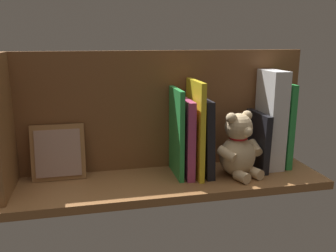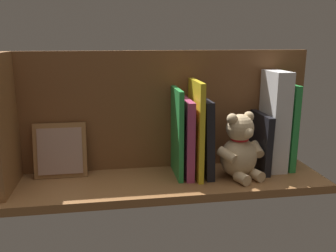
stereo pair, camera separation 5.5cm
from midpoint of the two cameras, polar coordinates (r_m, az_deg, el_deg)
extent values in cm
cube|color=brown|center=(99.69, -1.59, -8.92)|extent=(86.36, 24.31, 2.20)
cube|color=brown|center=(103.68, -2.69, 2.51)|extent=(86.36, 1.50, 34.19)
cube|color=brown|center=(95.65, -26.68, 0.05)|extent=(2.40, 18.31, 34.19)
cube|color=green|center=(110.43, 16.56, 0.16)|extent=(1.87, 10.81, 24.84)
cube|color=white|center=(107.78, 14.74, 1.00)|extent=(4.92, 11.22, 28.65)
cube|color=black|center=(106.71, 12.71, -2.33)|extent=(2.21, 13.03, 16.75)
ellipsoid|color=#D1B284|center=(101.14, 9.52, -4.76)|extent=(13.03, 12.37, 11.02)
sphere|color=#D1B284|center=(98.82, 9.72, -0.17)|extent=(7.58, 7.58, 7.58)
sphere|color=#D1B284|center=(100.07, 11.00, 1.62)|extent=(2.93, 2.93, 2.93)
sphere|color=#D1B284|center=(96.33, 8.52, 1.25)|extent=(2.93, 2.93, 2.93)
sphere|color=beige|center=(96.67, 10.97, -0.89)|extent=(2.93, 2.93, 2.93)
cylinder|color=#D1B284|center=(103.05, 12.26, -3.41)|extent=(2.60, 5.42, 4.08)
cylinder|color=#D1B284|center=(96.27, 7.78, -4.46)|extent=(5.45, 5.81, 4.08)
cylinder|color=#D1B284|center=(100.94, 12.27, -7.38)|extent=(4.16, 4.88, 2.93)
cylinder|color=#D1B284|center=(97.72, 10.17, -8.00)|extent=(4.16, 4.88, 2.93)
torus|color=red|center=(99.58, 9.65, -1.85)|extent=(6.44, 6.44, 0.86)
cube|color=black|center=(99.95, 4.14, -1.69)|extent=(2.92, 13.65, 21.54)
cube|color=yellow|center=(98.17, 2.77, -0.43)|extent=(1.38, 14.58, 26.57)
cube|color=#B23F72|center=(98.72, 1.22, -1.85)|extent=(2.13, 13.47, 21.51)
cube|color=green|center=(97.98, -0.24, -1.08)|extent=(1.28, 13.06, 24.43)
cube|color=#9E6B3D|center=(102.00, -18.65, -4.04)|extent=(14.19, 4.24, 15.08)
cube|color=tan|center=(101.32, -18.69, -4.16)|extent=(11.92, 2.93, 12.54)
camera|label=1|loc=(0.03, -91.65, -0.41)|focal=38.08mm
camera|label=2|loc=(0.03, 88.35, 0.41)|focal=38.08mm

